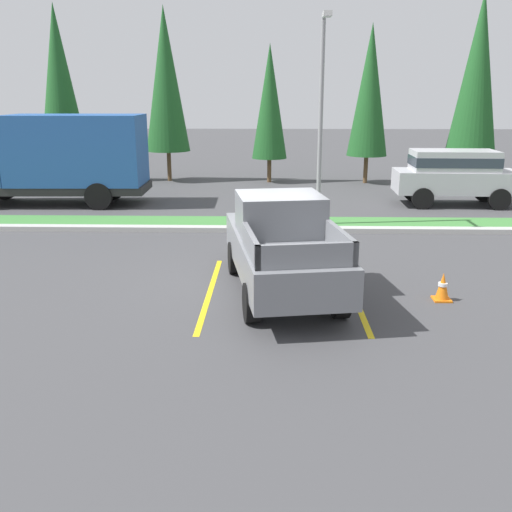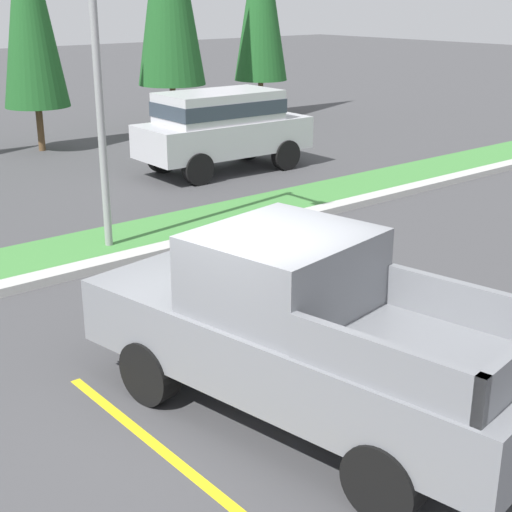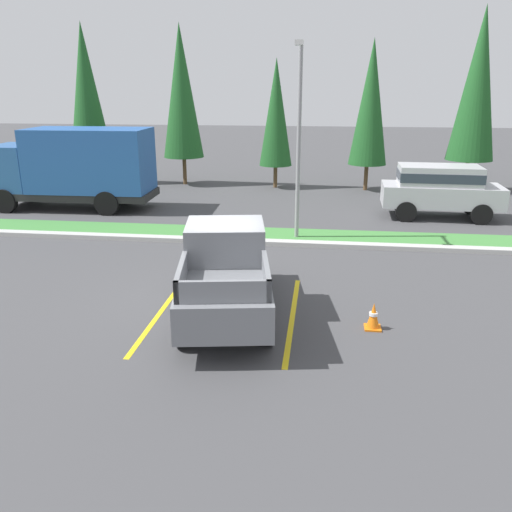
# 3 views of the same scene
# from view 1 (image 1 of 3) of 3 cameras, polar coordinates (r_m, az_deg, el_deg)

# --- Properties ---
(ground_plane) EXTENTS (120.00, 120.00, 0.00)m
(ground_plane) POSITION_cam_1_polar(r_m,az_deg,el_deg) (13.14, 0.71, -2.58)
(ground_plane) COLOR #424244
(parking_line_near) EXTENTS (0.12, 4.80, 0.01)m
(parking_line_near) POSITION_cam_1_polar(r_m,az_deg,el_deg) (12.53, -4.59, -3.56)
(parking_line_near) COLOR yellow
(parking_line_near) RESTS_ON ground
(parking_line_far) EXTENTS (0.12, 4.80, 0.01)m
(parking_line_far) POSITION_cam_1_polar(r_m,az_deg,el_deg) (12.58, 9.62, -3.64)
(parking_line_far) COLOR yellow
(parking_line_far) RESTS_ON ground
(curb_strip) EXTENTS (56.00, 0.40, 0.15)m
(curb_strip) POSITION_cam_1_polar(r_m,az_deg,el_deg) (17.94, 0.95, 2.68)
(curb_strip) COLOR #B2B2AD
(curb_strip) RESTS_ON ground
(grass_median) EXTENTS (56.00, 1.80, 0.06)m
(grass_median) POSITION_cam_1_polar(r_m,az_deg,el_deg) (19.02, 0.99, 3.30)
(grass_median) COLOR #42843D
(grass_median) RESTS_ON ground
(pickup_truck_main) EXTENTS (2.72, 5.46, 2.10)m
(pickup_truck_main) POSITION_cam_1_polar(r_m,az_deg,el_deg) (12.20, 2.55, 1.05)
(pickup_truck_main) COLOR black
(pickup_truck_main) RESTS_ON ground
(cargo_truck_distant) EXTENTS (6.86, 2.65, 3.40)m
(cargo_truck_distant) POSITION_cam_1_polar(r_m,az_deg,el_deg) (23.45, -18.86, 9.34)
(cargo_truck_distant) COLOR black
(cargo_truck_distant) RESTS_ON ground
(suv_distant) EXTENTS (4.66, 2.09, 2.10)m
(suv_distant) POSITION_cam_1_polar(r_m,az_deg,el_deg) (23.35, 19.15, 7.78)
(suv_distant) COLOR black
(suv_distant) RESTS_ON ground
(street_light) EXTENTS (0.24, 1.49, 6.42)m
(street_light) POSITION_cam_1_polar(r_m,az_deg,el_deg) (18.28, 6.51, 14.47)
(street_light) COLOR gray
(street_light) RESTS_ON ground
(cypress_tree_leftmost) EXTENTS (2.14, 2.14, 8.22)m
(cypress_tree_leftmost) POSITION_cam_1_polar(r_m,az_deg,el_deg) (29.72, -18.98, 16.32)
(cypress_tree_leftmost) COLOR brown
(cypress_tree_leftmost) RESTS_ON ground
(cypress_tree_left_inner) EXTENTS (2.11, 2.11, 8.13)m
(cypress_tree_left_inner) POSITION_cam_1_polar(r_m,az_deg,el_deg) (28.74, -8.95, 16.89)
(cypress_tree_left_inner) COLOR brown
(cypress_tree_left_inner) RESTS_ON ground
(cypress_tree_center) EXTENTS (1.67, 1.67, 6.42)m
(cypress_tree_center) POSITION_cam_1_polar(r_m,az_deg,el_deg) (27.96, 1.37, 15.04)
(cypress_tree_center) COLOR brown
(cypress_tree_center) RESTS_ON ground
(cypress_tree_right_inner) EXTENTS (1.89, 1.89, 7.28)m
(cypress_tree_right_inner) POSITION_cam_1_polar(r_m,az_deg,el_deg) (28.18, 11.22, 15.79)
(cypress_tree_right_inner) COLOR brown
(cypress_tree_right_inner) RESTS_ON ground
(cypress_tree_rightmost) EXTENTS (2.26, 2.26, 8.69)m
(cypress_tree_rightmost) POSITION_cam_1_polar(r_m,az_deg,el_deg) (29.76, 21.13, 16.67)
(cypress_tree_rightmost) COLOR brown
(cypress_tree_rightmost) RESTS_ON ground
(traffic_cone) EXTENTS (0.36, 0.36, 0.60)m
(traffic_cone) POSITION_cam_1_polar(r_m,az_deg,el_deg) (12.51, 18.05, -2.94)
(traffic_cone) COLOR orange
(traffic_cone) RESTS_ON ground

